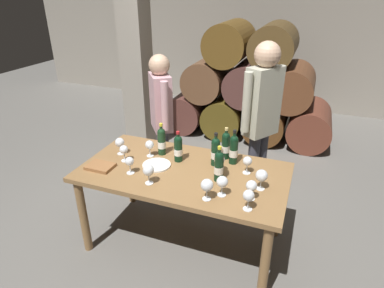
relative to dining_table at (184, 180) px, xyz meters
name	(u,v)px	position (x,y,z in m)	size (l,w,h in m)	color
ground_plane	(184,241)	(0.00, 0.00, -0.67)	(14.00, 14.00, 0.00)	#66635E
cellar_back_wall	(269,30)	(0.00, 4.20, 0.73)	(10.00, 0.24, 2.80)	gray
barrel_stack	(248,90)	(0.00, 2.60, 0.06)	(2.49, 0.90, 1.69)	brown
stone_pillar	(136,57)	(-1.30, 1.60, 0.63)	(0.32, 0.32, 2.60)	gray
dining_table	(184,180)	(0.00, 0.00, 0.00)	(1.70, 0.90, 0.76)	olive
wine_bottle_0	(215,151)	(0.22, 0.18, 0.22)	(0.07, 0.07, 0.29)	black
wine_bottle_1	(234,149)	(0.35, 0.27, 0.22)	(0.07, 0.07, 0.31)	black
wine_bottle_2	(162,141)	(-0.29, 0.20, 0.22)	(0.07, 0.07, 0.30)	#19381E
wine_bottle_3	(226,145)	(0.26, 0.33, 0.22)	(0.07, 0.07, 0.29)	black
wine_bottle_4	(178,148)	(-0.10, 0.14, 0.21)	(0.07, 0.07, 0.28)	black
wine_bottle_5	(219,166)	(0.31, -0.04, 0.22)	(0.07, 0.07, 0.29)	black
wine_glass_0	(130,162)	(-0.39, -0.19, 0.19)	(0.07, 0.07, 0.15)	white
wine_glass_1	(219,160)	(0.28, 0.07, 0.20)	(0.09, 0.09, 0.16)	white
wine_glass_2	(251,186)	(0.60, -0.21, 0.20)	(0.08, 0.08, 0.15)	white
wine_glass_3	(124,150)	(-0.54, -0.03, 0.20)	(0.07, 0.07, 0.15)	white
wine_glass_4	(249,196)	(0.60, -0.33, 0.20)	(0.08, 0.08, 0.15)	white
wine_glass_5	(120,143)	(-0.64, 0.07, 0.20)	(0.08, 0.08, 0.16)	white
wine_glass_6	(262,176)	(0.64, -0.05, 0.21)	(0.09, 0.09, 0.16)	white
wine_glass_7	(148,171)	(-0.17, -0.28, 0.20)	(0.09, 0.09, 0.16)	white
wine_glass_8	(207,186)	(0.31, -0.32, 0.21)	(0.09, 0.09, 0.16)	white
wine_glass_9	(222,182)	(0.39, -0.23, 0.20)	(0.08, 0.08, 0.16)	white
wine_glass_10	(247,162)	(0.50, 0.14, 0.20)	(0.07, 0.07, 0.15)	white
wine_glass_11	(150,145)	(-0.37, 0.13, 0.20)	(0.08, 0.08, 0.15)	white
tasting_notebook	(100,166)	(-0.67, -0.21, 0.11)	(0.22, 0.16, 0.03)	#936038
serving_plate	(157,165)	(-0.24, -0.01, 0.10)	(0.24, 0.24, 0.01)	white
sommelier_presenting	(261,115)	(0.49, 0.75, 0.37)	(0.33, 0.43, 1.72)	#383842
taster_seated_left	(161,115)	(-0.54, 0.72, 0.25)	(0.34, 0.41, 1.54)	#383842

